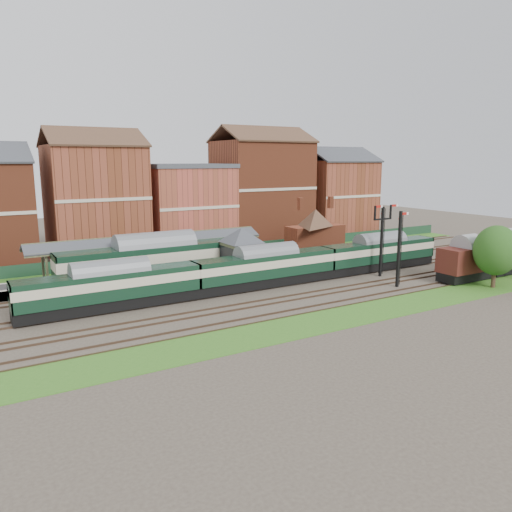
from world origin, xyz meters
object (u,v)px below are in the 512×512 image
semaphore_bracket (382,236)px  platform_railcar (155,261)px  goods_van_a (466,261)px  signal_box (242,253)px  dmu_train (266,267)px

semaphore_bracket → platform_railcar: bearing=159.2°
goods_van_a → platform_railcar: bearing=152.6°
signal_box → goods_van_a: signal_box is taller
platform_railcar → dmu_train: bearing=-33.7°
semaphore_bracket → dmu_train: bearing=169.8°
platform_railcar → goods_van_a: size_ratio=3.06×
semaphore_bracket → goods_van_a: size_ratio=1.24×
dmu_train → platform_railcar: bearing=146.3°
signal_box → dmu_train: size_ratio=0.12×
signal_box → platform_railcar: (-8.59, 3.25, -0.49)m
platform_railcar → goods_van_a: (29.95, -15.50, -0.44)m
dmu_train → goods_van_a: size_ratio=7.34×
signal_box → platform_railcar: 9.20m
platform_railcar → goods_van_a: 33.73m
goods_van_a → dmu_train: bearing=156.0°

